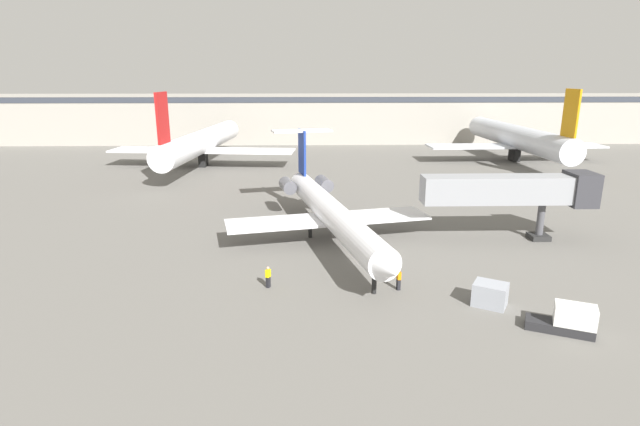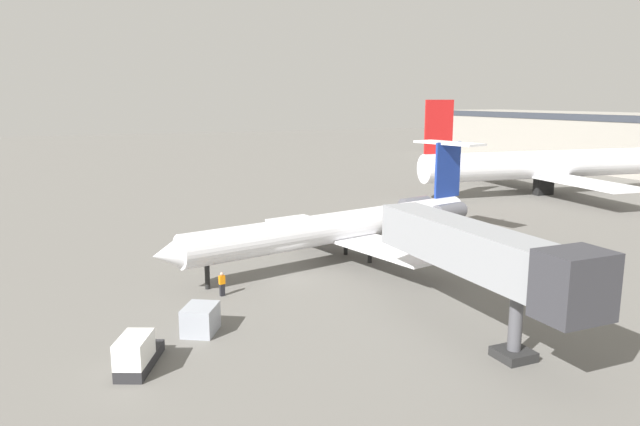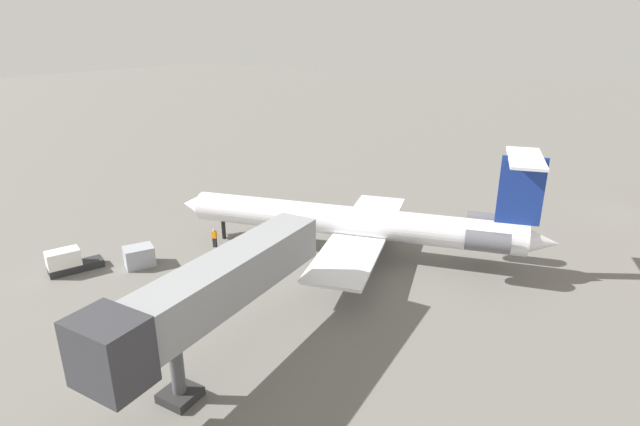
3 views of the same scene
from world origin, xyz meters
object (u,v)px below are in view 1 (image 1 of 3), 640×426
(regional_jet, at_px, (328,209))
(ground_crew_loader, at_px, (268,277))
(cargo_container_uld, at_px, (490,294))
(jet_bridge, at_px, (519,190))
(ground_crew_marshaller, at_px, (399,279))
(parked_airliner_west_mid, at_px, (517,138))
(baggage_tug_lead, at_px, (568,320))
(parked_airliner_west_end, at_px, (202,142))

(regional_jet, distance_m, ground_crew_loader, 12.64)
(cargo_container_uld, bearing_deg, jet_bridge, 62.12)
(ground_crew_marshaller, height_order, parked_airliner_west_mid, parked_airliner_west_mid)
(baggage_tug_lead, relative_size, parked_airliner_west_end, 0.11)
(ground_crew_marshaller, relative_size, baggage_tug_lead, 0.40)
(jet_bridge, distance_m, ground_crew_loader, 25.95)
(regional_jet, xyz_separation_m, ground_crew_loader, (-5.06, -11.36, -2.23))
(ground_crew_marshaller, bearing_deg, parked_airliner_west_end, 115.36)
(jet_bridge, bearing_deg, baggage_tug_lead, -102.46)
(ground_crew_marshaller, relative_size, cargo_container_uld, 0.60)
(regional_jet, bearing_deg, ground_crew_loader, -114.02)
(jet_bridge, bearing_deg, regional_jet, 178.07)
(parked_airliner_west_end, bearing_deg, parked_airliner_west_mid, 3.90)
(regional_jet, height_order, ground_crew_marshaller, regional_jet)
(regional_jet, relative_size, ground_crew_loader, 18.69)
(parked_airliner_west_end, bearing_deg, jet_bridge, -46.94)
(regional_jet, distance_m, ground_crew_marshaller, 13.16)
(ground_crew_loader, relative_size, baggage_tug_lead, 0.40)
(ground_crew_marshaller, height_order, cargo_container_uld, ground_crew_marshaller)
(ground_crew_loader, xyz_separation_m, cargo_container_uld, (15.74, -3.48, -0.04))
(parked_airliner_west_mid, bearing_deg, parked_airliner_west_end, -176.10)
(jet_bridge, relative_size, ground_crew_loader, 9.75)
(cargo_container_uld, bearing_deg, parked_airliner_west_mid, 66.36)
(parked_airliner_west_end, bearing_deg, ground_crew_marshaller, -64.64)
(ground_crew_loader, relative_size, parked_airliner_west_end, 0.04)
(jet_bridge, xyz_separation_m, parked_airliner_west_mid, (18.34, 44.86, -0.58))
(ground_crew_marshaller, distance_m, parked_airliner_west_mid, 64.76)
(regional_jet, relative_size, ground_crew_marshaller, 18.69)
(cargo_container_uld, height_order, parked_airliner_west_end, parked_airliner_west_end)
(ground_crew_marshaller, height_order, baggage_tug_lead, baggage_tug_lead)
(jet_bridge, bearing_deg, ground_crew_marshaller, -139.58)
(jet_bridge, relative_size, cargo_container_uld, 5.86)
(ground_crew_marshaller, relative_size, parked_airliner_west_end, 0.04)
(jet_bridge, distance_m, parked_airliner_west_mid, 48.47)
(regional_jet, distance_m, baggage_tug_lead, 23.64)
(ground_crew_loader, bearing_deg, jet_bridge, 24.80)
(regional_jet, xyz_separation_m, ground_crew_marshaller, (4.75, -12.07, -2.23))
(regional_jet, bearing_deg, parked_airliner_west_end, 116.48)
(cargo_container_uld, bearing_deg, ground_crew_loader, 167.54)
(ground_crew_marshaller, relative_size, ground_crew_loader, 1.00)
(regional_jet, bearing_deg, jet_bridge, -1.93)
(ground_crew_loader, height_order, parked_airliner_west_end, parked_airliner_west_end)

